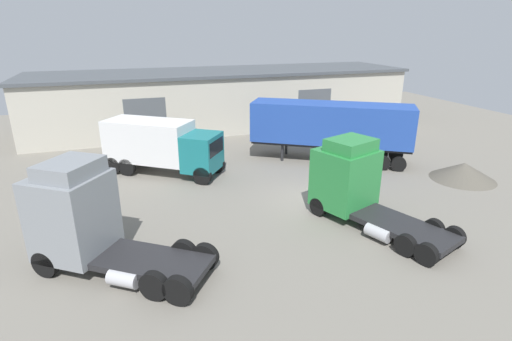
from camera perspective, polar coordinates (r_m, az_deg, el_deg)
name	(u,v)px	position (r m, az deg, el deg)	size (l,w,h in m)	color
ground_plane	(307,198)	(21.88, 7.36, -3.98)	(60.00, 60.00, 0.00)	slate
warehouse_building	(223,98)	(37.61, -4.69, 10.24)	(33.75, 8.67, 5.08)	#B7B2A3
tractor_unit_green	(353,183)	(19.51, 13.75, -1.69)	(4.65, 7.16, 3.88)	#28843D
container_trailer_red	(331,125)	(27.57, 10.73, 6.44)	(10.31, 7.85, 3.98)	#2347A3
box_truck_teal	(161,144)	(25.55, -13.40, 3.68)	(7.29, 6.24, 3.34)	#197075
tractor_unit_grey	(85,219)	(16.34, -23.26, -6.40)	(6.79, 5.88, 4.26)	gray
gravel_pile	(464,171)	(27.30, 27.53, -0.08)	(3.81, 3.81, 1.05)	#565147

